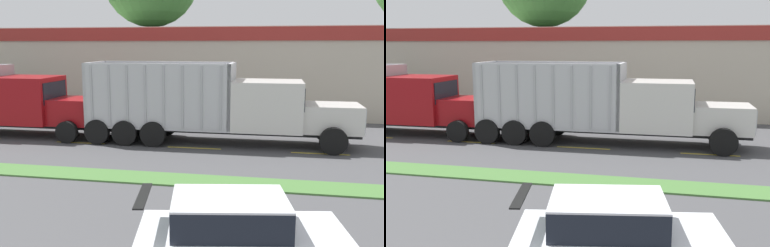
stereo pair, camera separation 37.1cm
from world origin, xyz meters
The scene contains 8 objects.
grass_verge centered at (0.00, 11.07, 0.03)m, with size 120.00×1.30×0.06m, color #477538.
centre_line_3 centered at (-6.30, 15.72, 0.00)m, with size 2.40×0.14×0.01m, color yellow.
centre_line_4 centered at (-0.90, 15.72, 0.00)m, with size 2.40×0.14×0.01m, color yellow.
centre_line_5 centered at (4.50, 15.72, 0.00)m, with size 2.40×0.14×0.01m, color yellow.
dump_truck_mid centered at (0.90, 16.90, 1.62)m, with size 12.33×2.84×3.71m.
dump_truck_trail centered at (-10.61, 16.88, 1.58)m, with size 11.43×2.84×3.61m.
rally_car centered at (1.88, 5.42, 0.84)m, with size 4.27×2.43×1.66m.
store_building_backdrop centered at (-5.85, 29.51, 2.81)m, with size 43.14×12.10×5.61m.
Camera 2 is at (2.84, -2.36, 4.52)m, focal length 40.00 mm.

